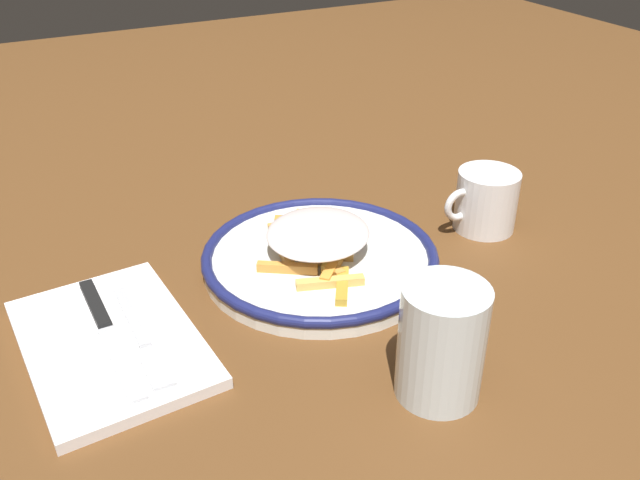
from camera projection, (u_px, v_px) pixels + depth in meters
The scene contains 8 objects.
ground_plane at pixel (320, 268), 0.83m from camera, with size 2.60×2.60×0.00m, color brown.
plate at pixel (320, 258), 0.82m from camera, with size 0.28×0.28×0.03m.
fries_heap at pixel (318, 237), 0.81m from camera, with size 0.18×0.21×0.04m.
napkin at pixel (111, 343), 0.70m from camera, with size 0.16×0.24×0.01m, color white.
fork at pixel (140, 335), 0.69m from camera, with size 0.02×0.18×0.01m.
knife at pixel (105, 325), 0.71m from camera, with size 0.02×0.21×0.01m.
water_glass at pixel (440, 343), 0.62m from camera, with size 0.08×0.08×0.11m, color silver.
coffee_mug at pixel (485, 201), 0.90m from camera, with size 0.11×0.08×0.08m.
Camera 1 is at (0.32, 0.62, 0.45)m, focal length 38.73 mm.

